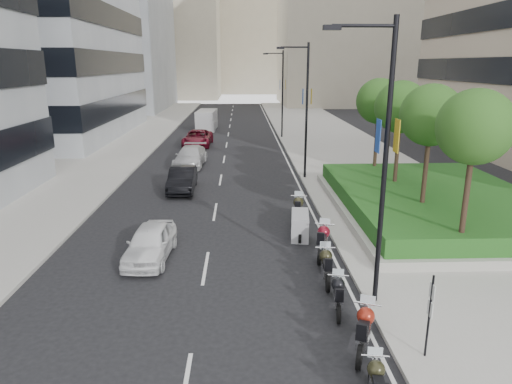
{
  "coord_description": "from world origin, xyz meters",
  "views": [
    {
      "loc": [
        -0.07,
        -12.4,
        7.67
      ],
      "look_at": [
        0.6,
        7.73,
        2.0
      ],
      "focal_mm": 32.0,
      "sensor_mm": 36.0,
      "label": 1
    }
  ],
  "objects_px": {
    "car_b": "(182,179)",
    "motorcycle_2": "(338,295)",
    "car_a": "(150,243)",
    "car_d": "(198,138)",
    "motorcycle_3": "(326,266)",
    "motorcycle_6": "(298,209)",
    "car_c": "(190,157)",
    "motorcycle_0": "(377,384)",
    "delivery_van": "(207,121)",
    "motorcycle_4": "(323,241)",
    "motorcycle_5": "(300,225)",
    "parking_sign": "(430,312)",
    "lamp_post_0": "(381,154)",
    "motorcycle_1": "(364,330)",
    "lamp_post_2": "(281,90)",
    "lamp_post_1": "(304,105)"
  },
  "relations": [
    {
      "from": "car_a",
      "to": "car_c",
      "type": "distance_m",
      "value": 17.47
    },
    {
      "from": "motorcycle_4",
      "to": "car_c",
      "type": "xyz_separation_m",
      "value": [
        -7.25,
        17.42,
        0.11
      ]
    },
    {
      "from": "parking_sign",
      "to": "delivery_van",
      "type": "height_order",
      "value": "parking_sign"
    },
    {
      "from": "car_a",
      "to": "car_b",
      "type": "xyz_separation_m",
      "value": [
        0.03,
        10.34,
        0.04
      ]
    },
    {
      "from": "lamp_post_1",
      "to": "car_a",
      "type": "distance_m",
      "value": 15.88
    },
    {
      "from": "lamp_post_0",
      "to": "car_c",
      "type": "bearing_deg",
      "value": 110.8
    },
    {
      "from": "car_c",
      "to": "motorcycle_2",
      "type": "bearing_deg",
      "value": -68.14
    },
    {
      "from": "motorcycle_3",
      "to": "car_a",
      "type": "xyz_separation_m",
      "value": [
        -6.77,
        2.19,
        0.1
      ]
    },
    {
      "from": "car_b",
      "to": "motorcycle_1",
      "type": "bearing_deg",
      "value": -68.06
    },
    {
      "from": "car_d",
      "to": "lamp_post_2",
      "type": "bearing_deg",
      "value": 30.9
    },
    {
      "from": "motorcycle_3",
      "to": "motorcycle_0",
      "type": "bearing_deg",
      "value": -174.54
    },
    {
      "from": "motorcycle_1",
      "to": "car_d",
      "type": "xyz_separation_m",
      "value": [
        -7.53,
        32.92,
        0.15
      ]
    },
    {
      "from": "motorcycle_2",
      "to": "delivery_van",
      "type": "xyz_separation_m",
      "value": [
        -7.19,
        42.12,
        0.52
      ]
    },
    {
      "from": "lamp_post_2",
      "to": "car_c",
      "type": "xyz_separation_m",
      "value": [
        -8.14,
        -13.58,
        -4.31
      ]
    },
    {
      "from": "motorcycle_5",
      "to": "car_b",
      "type": "height_order",
      "value": "car_b"
    },
    {
      "from": "motorcycle_2",
      "to": "motorcycle_4",
      "type": "xyz_separation_m",
      "value": [
        0.26,
        4.33,
        0.11
      ]
    },
    {
      "from": "lamp_post_2",
      "to": "lamp_post_0",
      "type": "bearing_deg",
      "value": -90.0
    },
    {
      "from": "car_b",
      "to": "car_c",
      "type": "bearing_deg",
      "value": 91.08
    },
    {
      "from": "motorcycle_5",
      "to": "parking_sign",
      "type": "bearing_deg",
      "value": -159.51
    },
    {
      "from": "motorcycle_0",
      "to": "car_c",
      "type": "xyz_separation_m",
      "value": [
        -7.02,
        25.97,
        0.23
      ]
    },
    {
      "from": "motorcycle_0",
      "to": "motorcycle_4",
      "type": "bearing_deg",
      "value": 5.9
    },
    {
      "from": "motorcycle_2",
      "to": "delivery_van",
      "type": "relative_size",
      "value": 0.37
    },
    {
      "from": "motorcycle_3",
      "to": "car_b",
      "type": "distance_m",
      "value": 14.23
    },
    {
      "from": "motorcycle_3",
      "to": "delivery_van",
      "type": "relative_size",
      "value": 0.4
    },
    {
      "from": "car_d",
      "to": "delivery_van",
      "type": "relative_size",
      "value": 0.99
    },
    {
      "from": "motorcycle_3",
      "to": "lamp_post_2",
      "type": "bearing_deg",
      "value": 3.12
    },
    {
      "from": "motorcycle_2",
      "to": "motorcycle_6",
      "type": "distance_m",
      "value": 8.63
    },
    {
      "from": "car_a",
      "to": "car_d",
      "type": "height_order",
      "value": "car_d"
    },
    {
      "from": "lamp_post_2",
      "to": "car_d",
      "type": "bearing_deg",
      "value": -151.63
    },
    {
      "from": "car_c",
      "to": "motorcycle_3",
      "type": "bearing_deg",
      "value": -66.41
    },
    {
      "from": "motorcycle_6",
      "to": "car_a",
      "type": "xyz_separation_m",
      "value": [
        -6.55,
        -4.34,
        0.05
      ]
    },
    {
      "from": "lamp_post_0",
      "to": "motorcycle_6",
      "type": "distance_m",
      "value": 9.5
    },
    {
      "from": "lamp_post_0",
      "to": "motorcycle_4",
      "type": "height_order",
      "value": "lamp_post_0"
    },
    {
      "from": "parking_sign",
      "to": "motorcycle_6",
      "type": "relative_size",
      "value": 1.04
    },
    {
      "from": "lamp_post_0",
      "to": "motorcycle_6",
      "type": "relative_size",
      "value": 3.73
    },
    {
      "from": "motorcycle_0",
      "to": "motorcycle_4",
      "type": "relative_size",
      "value": 0.83
    },
    {
      "from": "lamp_post_0",
      "to": "car_c",
      "type": "xyz_separation_m",
      "value": [
        -8.14,
        21.42,
        -4.31
      ]
    },
    {
      "from": "lamp_post_0",
      "to": "motorcycle_4",
      "type": "xyz_separation_m",
      "value": [
        -0.89,
        4.0,
        -4.42
      ]
    },
    {
      "from": "motorcycle_3",
      "to": "car_a",
      "type": "bearing_deg",
      "value": 77.18
    },
    {
      "from": "parking_sign",
      "to": "car_c",
      "type": "height_order",
      "value": "parking_sign"
    },
    {
      "from": "motorcycle_5",
      "to": "car_d",
      "type": "bearing_deg",
      "value": 22.47
    },
    {
      "from": "car_c",
      "to": "car_b",
      "type": "bearing_deg",
      "value": -84.03
    },
    {
      "from": "motorcycle_3",
      "to": "car_c",
      "type": "relative_size",
      "value": 0.43
    },
    {
      "from": "car_b",
      "to": "motorcycle_2",
      "type": "bearing_deg",
      "value": -66.05
    },
    {
      "from": "motorcycle_0",
      "to": "delivery_van",
      "type": "height_order",
      "value": "delivery_van"
    },
    {
      "from": "motorcycle_1",
      "to": "car_d",
      "type": "bearing_deg",
      "value": 34.28
    },
    {
      "from": "lamp_post_0",
      "to": "motorcycle_0",
      "type": "bearing_deg",
      "value": -103.76
    },
    {
      "from": "motorcycle_3",
      "to": "motorcycle_6",
      "type": "xyz_separation_m",
      "value": [
        -0.22,
        6.54,
        0.05
      ]
    },
    {
      "from": "motorcycle_1",
      "to": "motorcycle_6",
      "type": "height_order",
      "value": "motorcycle_6"
    },
    {
      "from": "motorcycle_1",
      "to": "lamp_post_0",
      "type": "bearing_deg",
      "value": 1.96
    }
  ]
}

